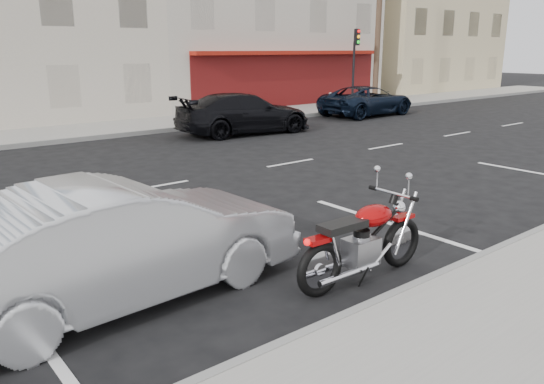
{
  "coord_description": "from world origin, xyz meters",
  "views": [
    {
      "loc": [
        -7.23,
        -10.63,
        3.0
      ],
      "look_at": [
        -2.14,
        -4.32,
        0.8
      ],
      "focal_mm": 35.0,
      "sensor_mm": 36.0,
      "label": 1
    }
  ],
  "objects": [
    {
      "name": "fire_hydrant",
      "position": [
        12.0,
        8.5,
        0.53
      ],
      "size": [
        0.2,
        0.2,
        0.72
      ],
      "color": "beige",
      "rests_on": "sidewalk_far"
    },
    {
      "name": "car_far",
      "position": [
        4.05,
        4.95,
        0.73
      ],
      "size": [
        5.25,
        2.61,
        1.47
      ],
      "primitive_type": "imported",
      "rotation": [
        0.0,
        0.0,
        1.46
      ],
      "color": "black",
      "rests_on": "ground"
    },
    {
      "name": "sedan_silver",
      "position": [
        -4.87,
        -4.81,
        0.75
      ],
      "size": [
        4.62,
        1.81,
        1.5
      ],
      "primitive_type": "imported",
      "rotation": [
        0.0,
        0.0,
        1.62
      ],
      "color": "#B5B7BD",
      "rests_on": "ground"
    },
    {
      "name": "ground",
      "position": [
        0.0,
        0.0,
        0.0
      ],
      "size": [
        120.0,
        120.0,
        0.0
      ],
      "primitive_type": "plane",
      "color": "black",
      "rests_on": "ground"
    },
    {
      "name": "bldg_far_east",
      "position": [
        26.0,
        16.3,
        5.5
      ],
      "size": [
        12.0,
        12.0,
        11.0
      ],
      "primitive_type": "cube",
      "color": "#CAB98D",
      "rests_on": "ground"
    },
    {
      "name": "traffic_light",
      "position": [
        13.5,
        8.33,
        2.56
      ],
      "size": [
        0.26,
        0.3,
        3.8
      ],
      "color": "black",
      "rests_on": "sidewalk_far"
    },
    {
      "name": "suv_far",
      "position": [
        11.64,
        5.78,
        0.67
      ],
      "size": [
        4.92,
        2.39,
        1.35
      ],
      "primitive_type": "imported",
      "rotation": [
        0.0,
        0.0,
        1.6
      ],
      "color": "black",
      "rests_on": "ground"
    },
    {
      "name": "motorcycle",
      "position": [
        -1.37,
        -6.31,
        0.52
      ],
      "size": [
        2.28,
        0.75,
        1.14
      ],
      "rotation": [
        0.0,
        0.0,
        -0.02
      ],
      "color": "black",
      "rests_on": "ground"
    },
    {
      "name": "curb_near",
      "position": [
        -5.0,
        -7.0,
        0.08
      ],
      "size": [
        80.0,
        0.12,
        0.16
      ],
      "primitive_type": "cube",
      "color": "gray",
      "rests_on": "ground"
    },
    {
      "name": "utility_pole",
      "position": [
        15.5,
        8.6,
        4.74
      ],
      "size": [
        1.8,
        0.3,
        9.0
      ],
      "color": "#422D1E",
      "rests_on": "sidewalk_far"
    }
  ]
}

